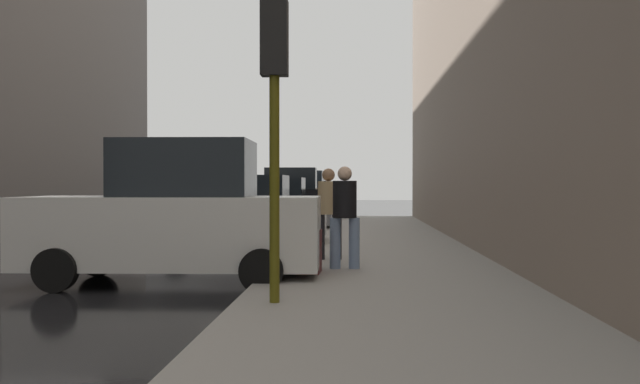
% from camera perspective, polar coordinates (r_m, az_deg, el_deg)
% --- Properties ---
extents(ground_plane, '(120.00, 120.00, 0.00)m').
position_cam_1_polar(ground_plane, '(13.22, -21.72, -6.21)').
color(ground_plane, black).
extents(sidewalk, '(4.00, 40.00, 0.15)m').
position_cam_1_polar(sidewalk, '(12.04, 5.42, -6.48)').
color(sidewalk, gray).
rests_on(sidewalk, ground_plane).
extents(parked_white_van, '(4.64, 2.14, 2.25)m').
position_cam_1_polar(parked_white_van, '(11.39, -11.47, -2.05)').
color(parked_white_van, silver).
rests_on(parked_white_van, ground_plane).
extents(parked_silver_sedan, '(4.22, 2.10, 1.79)m').
position_cam_1_polar(parked_silver_sedan, '(17.78, -6.26, -1.69)').
color(parked_silver_sedan, '#B7BABF').
rests_on(parked_silver_sedan, ground_plane).
extents(parked_gray_coupe, '(4.22, 2.10, 1.79)m').
position_cam_1_polar(parked_gray_coupe, '(23.64, -3.98, -1.12)').
color(parked_gray_coupe, slate).
rests_on(parked_gray_coupe, ground_plane).
extents(parked_black_suv, '(4.63, 2.11, 2.25)m').
position_cam_1_polar(parked_black_suv, '(29.48, -2.62, -0.42)').
color(parked_black_suv, black).
rests_on(parked_black_suv, ground_plane).
extents(parked_bronze_suv, '(4.65, 2.17, 2.25)m').
position_cam_1_polar(parked_bronze_suv, '(35.68, -1.66, -0.25)').
color(parked_bronze_suv, brown).
rests_on(parked_bronze_suv, ground_plane).
extents(parked_blue_sedan, '(4.25, 2.15, 1.79)m').
position_cam_1_polar(parked_blue_sedan, '(42.22, -0.96, -0.37)').
color(parked_blue_sedan, navy).
rests_on(parked_blue_sedan, ground_plane).
extents(fire_hydrant, '(0.42, 0.22, 0.70)m').
position_cam_1_polar(fire_hydrant, '(18.83, -0.23, -2.63)').
color(fire_hydrant, red).
rests_on(fire_hydrant, sidewalk).
extents(traffic_light, '(0.32, 0.32, 3.60)m').
position_cam_1_polar(traffic_light, '(8.59, -3.66, 8.64)').
color(traffic_light, '#514C0F').
rests_on(traffic_light, sidewalk).
extents(pedestrian_in_jeans, '(0.50, 0.41, 1.71)m').
position_cam_1_polar(pedestrian_in_jeans, '(11.92, 1.99, -1.58)').
color(pedestrian_in_jeans, '#728CB2').
rests_on(pedestrian_in_jeans, sidewalk).
extents(pedestrian_in_tan_coat, '(0.52, 0.46, 1.71)m').
position_cam_1_polar(pedestrian_in_tan_coat, '(13.37, 0.68, -1.34)').
color(pedestrian_in_tan_coat, black).
rests_on(pedestrian_in_tan_coat, sidewalk).
extents(rolling_suitcase, '(0.39, 0.58, 1.04)m').
position_cam_1_polar(rolling_suitcase, '(11.40, -0.88, -4.77)').
color(rolling_suitcase, '#591414').
rests_on(rolling_suitcase, sidewalk).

